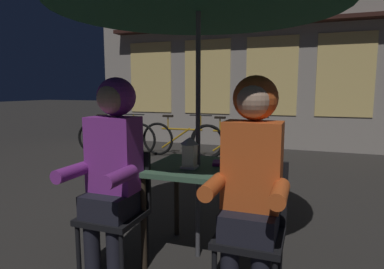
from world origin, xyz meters
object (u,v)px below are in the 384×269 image
Objects in this scene: cafe_table at (198,178)px; bicycle_second at (182,139)px; bicycle_third at (235,142)px; chair_right at (252,224)px; lantern at (190,152)px; chair_left at (118,205)px; bicycle_nearest at (116,138)px; person_left_hooded at (112,158)px; book at (226,163)px; person_right_hooded at (252,170)px.

bicycle_second reaches higher than cafe_table.
bicycle_third is at bearing -0.33° from bicycle_second.
chair_right is 4.05m from bicycle_third.
cafe_table is 3.20× the size of lantern.
chair_left is at bearing -149.29° from lantern.
bicycle_nearest and bicycle_second have the same top height.
lantern is at bearing 30.71° from chair_left.
person_left_hooded is at bearing -74.87° from bicycle_second.
chair_right is 1.03m from person_left_hooded.
lantern reaches higher than bicycle_nearest.
chair_right is 4.43m from bicycle_second.
bicycle_nearest is (-2.87, 3.29, -0.29)m from cafe_table.
person_left_hooded reaches higher than bicycle_third.
bicycle_nearest is at bearing 121.66° from book.
person_left_hooded is at bearing -57.22° from bicycle_nearest.
person_left_hooded reaches higher than lantern.
book is (1.75, -3.47, 0.41)m from bicycle_second.
chair_left is 4.08m from bicycle_second.
bicycle_nearest is at bearing 123.18° from chair_left.
lantern is 0.14× the size of bicycle_nearest.
cafe_table is at bearing 41.57° from person_left_hooded.
bicycle_third is (-0.98, 3.92, -0.14)m from chair_right.
cafe_table is 3.70× the size of book.
person_left_hooded is 4.01m from bicycle_third.
person_right_hooded is (0.96, 0.00, 0.00)m from person_left_hooded.
bicycle_nearest is 2.38m from bicycle_third.
chair_right reaches higher than cafe_table.
bicycle_second is 1.00× the size of bicycle_third.
lantern is 0.27× the size of chair_left.
person_left_hooded is (-0.48, -0.43, 0.21)m from cafe_table.
cafe_table is 0.44× the size of bicycle_third.
lantern reaches higher than book.
book is (0.68, 0.52, -0.09)m from person_left_hooded.
chair_left is 0.96m from chair_right.
chair_left and chair_right have the same top height.
lantern is 3.72m from bicycle_third.
chair_left is at bearing -157.94° from book.
chair_right is (0.48, -0.37, -0.15)m from cafe_table.
bicycle_second and bicycle_third have the same top height.
book is at bearing 37.38° from person_left_hooded.
bicycle_nearest is 0.99× the size of bicycle_second.
person_right_hooded is 0.84× the size of bicycle_nearest.
person_right_hooded is 0.83× the size of bicycle_second.
cafe_table is 0.85× the size of chair_left.
chair_right is 0.52× the size of bicycle_third.
book is (0.20, 0.09, 0.11)m from cafe_table.
book is (0.68, 0.46, 0.26)m from chair_left.
chair_left is at bearing 180.00° from chair_right.
chair_right is (0.96, 0.00, 0.00)m from chair_left.
chair_right is 0.52× the size of bicycle_nearest.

